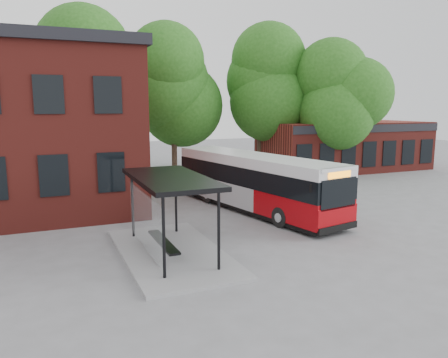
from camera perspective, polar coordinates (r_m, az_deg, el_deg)
name	(u,v)px	position (r m, az deg, el deg)	size (l,w,h in m)	color
ground	(267,233)	(18.78, 5.66, -7.02)	(100.00, 100.00, 0.00)	slate
shop_row	(345,146)	(38.19, 15.49, 4.19)	(14.00, 6.20, 4.00)	maroon
bus_shelter	(171,215)	(15.84, -6.96, -4.74)	(3.60, 7.00, 2.90)	black
bike_rail	(314,179)	(31.84, 11.72, 0.04)	(5.20, 0.10, 0.38)	black
tree_0	(79,103)	(31.89, -18.41, 9.36)	(7.92, 7.92, 11.00)	#215717
tree_1	(174,108)	(34.18, -6.61, 9.25)	(7.92, 7.92, 10.40)	#215717
tree_2	(260,104)	(35.89, 4.79, 9.77)	(7.92, 7.92, 11.00)	#215717
tree_3	(342,115)	(35.25, 15.14, 8.08)	(7.04, 7.04, 9.28)	#215717
city_bus	(254,183)	(22.42, 3.95, -0.50)	(2.41, 11.31, 2.87)	#9D060C
bicycle_0	(286,176)	(31.11, 8.16, 0.35)	(0.56, 1.60, 0.84)	#0B3721
bicycle_1	(299,175)	(31.18, 9.79, 0.53)	(0.50, 1.76, 1.06)	black
bicycle_3	(311,174)	(31.69, 11.35, 0.64)	(0.50, 1.78, 1.07)	black
bicycle_4	(309,173)	(32.46, 11.02, 0.81)	(0.67, 1.92, 1.01)	#21202B
bicycle_5	(327,174)	(32.07, 13.30, 0.70)	(0.52, 1.83, 1.10)	black
bicycle_6	(335,172)	(33.54, 14.27, 0.95)	(0.66, 1.89, 0.99)	black
bicycle_7	(330,172)	(33.64, 13.69, 0.96)	(0.45, 1.58, 0.95)	black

